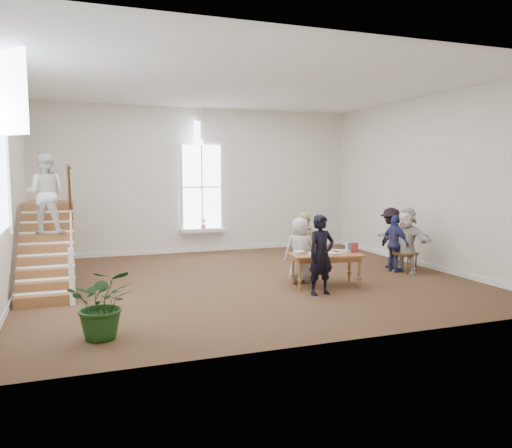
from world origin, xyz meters
name	(u,v)px	position (x,y,z in m)	size (l,w,h in m)	color
ground	(248,280)	(0.00, 0.00, 0.00)	(10.00, 10.00, 0.00)	#49281C
room_shell	(203,239)	(0.00, 4.39, 0.40)	(10.49, 10.00, 10.00)	beige
staircase	(47,214)	(-4.34, 0.75, 1.62)	(1.10, 4.10, 2.92)	brown
library_table	(326,257)	(1.42, -1.17, 0.65)	(1.64, 1.00, 0.79)	brown
police_officer	(321,255)	(0.97, -1.83, 0.83)	(0.61, 0.40, 1.66)	black
elderly_woman	(300,250)	(1.07, -0.58, 0.74)	(0.73, 0.47, 1.49)	#BBB6AD
person_yellow	(303,245)	(1.37, -0.08, 0.78)	(0.76, 0.59, 1.56)	#DDC18A
woman_cluster_a	(395,244)	(3.81, -0.36, 0.72)	(0.85, 0.35, 1.45)	navy
woman_cluster_b	(391,238)	(4.00, 0.09, 0.80)	(1.03, 0.59, 1.60)	black
woman_cluster_c	(406,240)	(4.00, -0.56, 0.83)	(1.54, 0.49, 1.66)	beige
floor_plant	(103,303)	(-3.40, -3.15, 0.55)	(0.98, 0.85, 1.09)	#173811
side_chair	(403,249)	(3.96, -0.47, 0.59)	(0.58, 0.58, 1.05)	#3C2010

